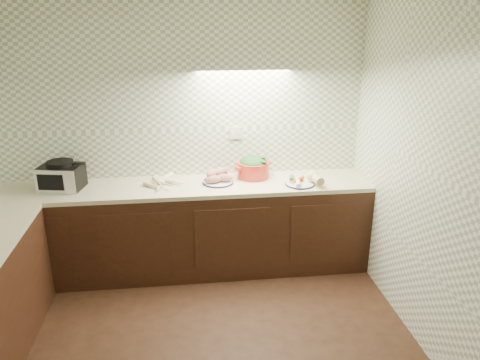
{
  "coord_description": "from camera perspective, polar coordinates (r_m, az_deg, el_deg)",
  "views": [
    {
      "loc": [
        0.04,
        -2.69,
        2.45
      ],
      "look_at": [
        0.53,
        1.25,
        1.02
      ],
      "focal_mm": 35.0,
      "sensor_mm": 36.0,
      "label": 1
    }
  ],
  "objects": [
    {
      "name": "room",
      "position": [
        2.81,
        -7.56,
        2.6
      ],
      "size": [
        3.6,
        3.6,
        2.6
      ],
      "color": "black",
      "rests_on": "ground"
    },
    {
      "name": "toaster_oven",
      "position": [
        4.61,
        -20.95,
        0.46
      ],
      "size": [
        0.42,
        0.36,
        0.26
      ],
      "rotation": [
        0.0,
        0.0,
        -0.2
      ],
      "color": "black",
      "rests_on": "counter"
    },
    {
      "name": "parsnip_pile",
      "position": [
        4.48,
        -9.76,
        -0.3
      ],
      "size": [
        0.35,
        0.37,
        0.08
      ],
      "color": "#FAF2C6",
      "rests_on": "counter"
    },
    {
      "name": "veg_plate",
      "position": [
        4.49,
        8.06,
        0.07
      ],
      "size": [
        0.33,
        0.29,
        0.13
      ],
      "rotation": [
        0.0,
        0.0,
        -0.02
      ],
      "color": "#13113D",
      "rests_on": "counter"
    },
    {
      "name": "counter",
      "position": [
        3.99,
        -16.79,
        -11.26
      ],
      "size": [
        3.6,
        3.6,
        0.9
      ],
      "color": "black",
      "rests_on": "ground"
    },
    {
      "name": "dutch_oven",
      "position": [
        4.62,
        1.61,
        1.61
      ],
      "size": [
        0.42,
        0.42,
        0.22
      ],
      "rotation": [
        0.0,
        0.0,
        0.43
      ],
      "color": "red",
      "rests_on": "counter"
    },
    {
      "name": "onion_bowl",
      "position": [
        4.6,
        -2.4,
        0.64
      ],
      "size": [
        0.14,
        0.14,
        0.11
      ],
      "color": "black",
      "rests_on": "counter"
    },
    {
      "name": "sweet_potato_plate",
      "position": [
        4.49,
        -2.79,
        0.31
      ],
      "size": [
        0.3,
        0.3,
        0.14
      ],
      "rotation": [
        0.0,
        0.0,
        0.35
      ],
      "color": "#13113D",
      "rests_on": "counter"
    }
  ]
}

